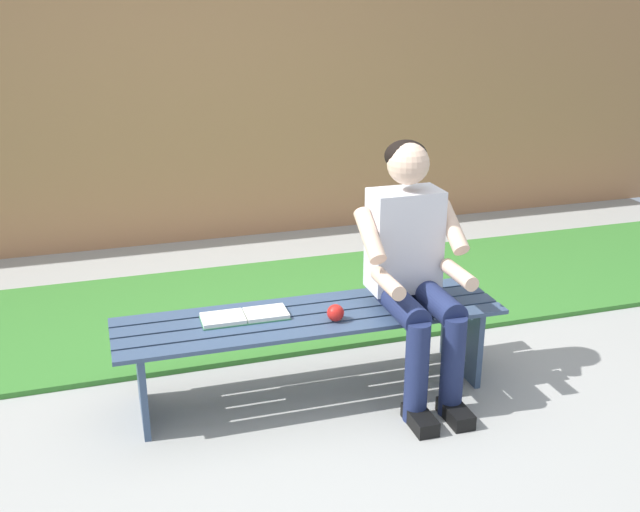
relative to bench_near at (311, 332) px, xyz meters
name	(u,v)px	position (x,y,z in m)	size (l,w,h in m)	color
grass_strip	(262,305)	(0.00, -1.08, -0.32)	(9.00, 1.41, 0.03)	#387A2D
brick_wall	(144,78)	(0.50, -2.61, 0.92)	(9.50, 0.24, 2.51)	#B27A51
bench_near	(311,332)	(0.00, 0.00, 0.00)	(1.87, 0.48, 0.43)	#384C6B
person_seated	(414,263)	(-0.48, 0.10, 0.34)	(0.50, 0.69, 1.23)	silver
apple	(336,313)	(-0.09, 0.11, 0.13)	(0.08, 0.08, 0.08)	red
book_open	(245,317)	(0.31, -0.05, 0.10)	(0.41, 0.16, 0.02)	white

